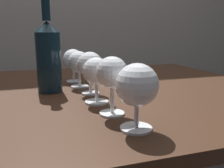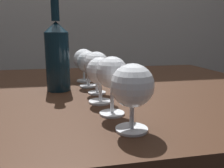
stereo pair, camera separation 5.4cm
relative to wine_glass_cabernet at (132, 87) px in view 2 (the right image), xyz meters
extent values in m
cube|color=#382114|center=(0.02, 0.38, -0.10)|extent=(1.22, 1.00, 0.03)
cylinder|color=#382114|center=(0.57, 0.82, -0.47)|extent=(0.06, 0.06, 0.70)
cylinder|color=white|center=(0.00, 0.00, -0.09)|extent=(0.06, 0.06, 0.00)
cylinder|color=white|center=(0.00, 0.00, -0.05)|extent=(0.01, 0.01, 0.06)
sphere|color=white|center=(0.00, 0.00, 0.00)|extent=(0.08, 0.08, 0.08)
ellipsoid|color=#470A16|center=(0.00, 0.00, 0.00)|extent=(0.07, 0.07, 0.04)
cylinder|color=white|center=(-0.02, 0.10, -0.09)|extent=(0.06, 0.06, 0.00)
cylinder|color=white|center=(-0.02, 0.10, -0.05)|extent=(0.01, 0.01, 0.07)
sphere|color=white|center=(-0.02, 0.10, 0.01)|extent=(0.07, 0.07, 0.07)
ellipsoid|color=beige|center=(-0.02, 0.10, 0.01)|extent=(0.06, 0.06, 0.04)
cylinder|color=white|center=(-0.03, 0.20, -0.09)|extent=(0.07, 0.07, 0.00)
cylinder|color=white|center=(-0.03, 0.20, -0.05)|extent=(0.01, 0.01, 0.06)
sphere|color=white|center=(-0.03, 0.20, 0.00)|extent=(0.07, 0.07, 0.07)
ellipsoid|color=gold|center=(-0.03, 0.20, 0.00)|extent=(0.07, 0.07, 0.03)
cylinder|color=white|center=(-0.03, 0.30, -0.09)|extent=(0.06, 0.06, 0.00)
cylinder|color=white|center=(-0.03, 0.30, -0.05)|extent=(0.01, 0.01, 0.06)
sphere|color=white|center=(-0.03, 0.30, 0.01)|extent=(0.08, 0.08, 0.08)
ellipsoid|color=maroon|center=(-0.03, 0.30, 0.01)|extent=(0.07, 0.07, 0.04)
cylinder|color=white|center=(-0.05, 0.41, -0.09)|extent=(0.06, 0.06, 0.00)
cylinder|color=white|center=(-0.05, 0.41, -0.05)|extent=(0.01, 0.01, 0.06)
sphere|color=white|center=(-0.05, 0.41, 0.00)|extent=(0.08, 0.08, 0.08)
ellipsoid|color=maroon|center=(-0.05, 0.41, 0.00)|extent=(0.07, 0.07, 0.04)
cylinder|color=white|center=(-0.05, 0.51, -0.09)|extent=(0.06, 0.06, 0.00)
cylinder|color=white|center=(-0.05, 0.51, -0.05)|extent=(0.01, 0.01, 0.06)
sphere|color=white|center=(-0.05, 0.51, 0.00)|extent=(0.08, 0.08, 0.08)
ellipsoid|color=#380711|center=(-0.05, 0.51, -0.01)|extent=(0.07, 0.07, 0.02)
cylinder|color=#0F232D|center=(-0.15, 0.37, 0.01)|extent=(0.08, 0.08, 0.19)
cone|color=#0F232D|center=(-0.15, 0.37, 0.12)|extent=(0.08, 0.08, 0.03)
cylinder|color=#0F232D|center=(-0.15, 0.37, 0.17)|extent=(0.03, 0.03, 0.07)
camera|label=1|loc=(-0.17, -0.40, 0.10)|focal=37.29mm
camera|label=2|loc=(-0.12, -0.41, 0.10)|focal=37.29mm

